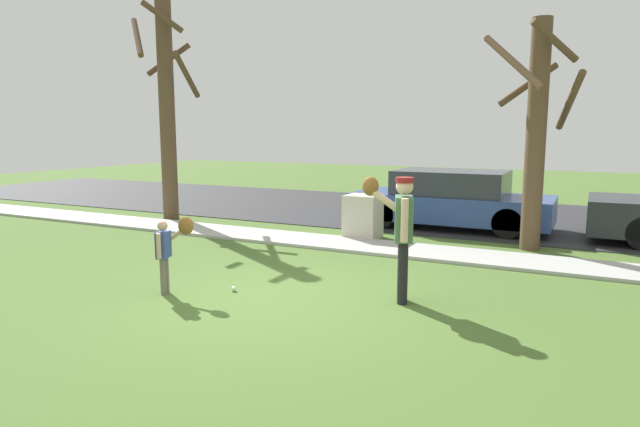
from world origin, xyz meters
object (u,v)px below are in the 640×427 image
object	(u,v)px
utility_cabinet	(363,217)
parked_wagon_blue	(450,200)
street_tree_near	(536,128)
person_adult	(400,225)
person_child	(169,245)
street_tree_far	(167,103)
baseball	(234,289)

from	to	relation	value
utility_cabinet	parked_wagon_blue	world-z (taller)	parked_wagon_blue
street_tree_near	person_adult	bearing A→B (deg)	-105.98
parked_wagon_blue	person_child	bearing A→B (deg)	-108.12
person_child	utility_cabinet	bearing A→B (deg)	59.68
street_tree_near	street_tree_far	xyz separation A→B (m)	(-8.69, -0.23, 0.64)
street_tree_far	parked_wagon_blue	distance (m)	7.37
person_adult	person_child	distance (m)	3.18
street_tree_far	parked_wagon_blue	xyz separation A→B (m)	(6.76, 1.86, -2.28)
baseball	street_tree_far	distance (m)	7.55
person_child	parked_wagon_blue	xyz separation A→B (m)	(2.26, 6.91, -0.03)
person_child	street_tree_near	size ratio (longest dim) A/B	0.25
parked_wagon_blue	person_adult	bearing A→B (deg)	-83.02
street_tree_far	person_child	bearing A→B (deg)	-48.31
utility_cabinet	street_tree_far	xyz separation A→B (m)	(-5.39, 0.15, 2.48)
street_tree_far	street_tree_near	bearing A→B (deg)	1.53
person_adult	street_tree_far	distance (m)	8.68
utility_cabinet	street_tree_near	distance (m)	3.79
utility_cabinet	street_tree_far	size ratio (longest dim) A/B	0.17
person_child	street_tree_near	xyz separation A→B (m)	(4.19, 5.28, 1.61)
utility_cabinet	street_tree_far	distance (m)	5.94
person_adult	person_child	xyz separation A→B (m)	(-2.98, -1.06, -0.35)
baseball	parked_wagon_blue	distance (m)	6.66
utility_cabinet	parked_wagon_blue	size ratio (longest dim) A/B	0.20
person_adult	baseball	world-z (taller)	person_adult
utility_cabinet	parked_wagon_blue	xyz separation A→B (m)	(1.37, 2.01, 0.20)
person_adult	parked_wagon_blue	xyz separation A→B (m)	(-0.72, 5.85, -0.38)
person_child	street_tree_far	distance (m)	7.13
baseball	street_tree_far	bearing A→B (deg)	138.76
utility_cabinet	baseball	bearing A→B (deg)	-91.98
baseball	person_adult	bearing A→B (deg)	15.10
street_tree_near	parked_wagon_blue	xyz separation A→B (m)	(-1.92, 1.63, -1.64)
person_adult	street_tree_near	world-z (taller)	street_tree_near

